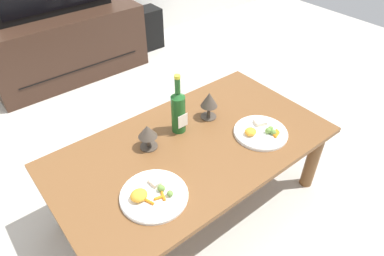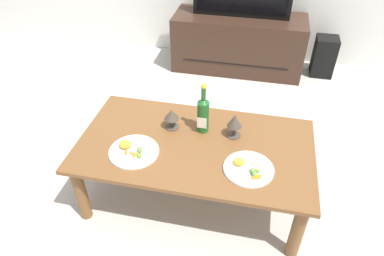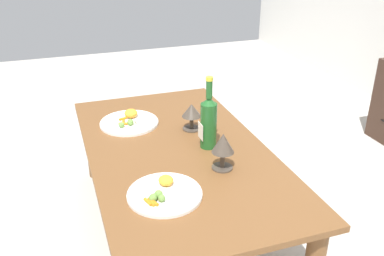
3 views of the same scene
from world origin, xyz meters
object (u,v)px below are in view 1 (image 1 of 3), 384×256
Objects in this scene: dining_table at (192,155)px; goblet_right at (209,101)px; floor_speaker at (149,28)px; dinner_plate_right at (261,132)px; dinner_plate_left at (153,195)px; tv_stand at (67,46)px; goblet_left at (147,133)px; wine_bottle at (178,110)px.

dining_table is 8.89× the size of goblet_right.
floor_speaker is 1.42× the size of dinner_plate_right.
goblet_right reaches higher than dinner_plate_left.
tv_stand is at bearing 94.96° from goblet_right.
tv_stand is 3.27× the size of floor_speaker.
tv_stand is at bearing 87.83° from dining_table.
dinner_plate_left is at bearing -101.57° from tv_stand.
dining_table is at bearing -35.81° from goblet_left.
dinner_plate_right is at bearing -106.46° from floor_speaker.
floor_speaker is 2.31m from dinner_plate_left.
tv_stand is at bearing 88.33° from wine_bottle.
dining_table is 4.79× the size of dinner_plate_left.
goblet_right is 0.56× the size of dinner_plate_right.
wine_bottle is at bearing -117.73° from floor_speaker.
dinner_plate_right is (0.49, -0.27, -0.08)m from goblet_left.
dinner_plate_left is 1.04× the size of dinner_plate_right.
goblet_left is (-0.17, 0.12, 0.15)m from dining_table.
dinner_plate_left is at bearing -122.02° from floor_speaker.
dining_table is at bearing -98.13° from wine_bottle.
wine_bottle is 2.10× the size of goblet_right.
dining_table is 0.36m from dinner_plate_right.
dinner_plate_left is (-0.53, -0.27, -0.09)m from goblet_right.
goblet_left reaches higher than tv_stand.
floor_speaker is at bearing 3.04° from tv_stand.
dinner_plate_left is at bearing -153.42° from goblet_right.
tv_stand is 3.94× the size of wine_bottle.
goblet_right is at bearing -112.28° from floor_speaker.
dinner_plate_right is at bearing -67.32° from goblet_right.
dinner_plate_left reaches higher than dining_table.
tv_stand reaches higher than dinner_plate_right.
dining_table is 0.26m from goblet_left.
wine_bottle is 1.18× the size of dinner_plate_right.
goblet_left is (-0.19, -0.01, -0.04)m from wine_bottle.
tv_stand is at bearing 78.43° from dinner_plate_left.
wine_bottle reaches higher than dinner_plate_right.
goblet_left reaches higher than dinner_plate_right.
dinner_plate_left is 0.64m from dinner_plate_right.
goblet_right is (-0.69, -1.68, 0.34)m from floor_speaker.
wine_bottle is (-0.05, -1.62, 0.29)m from tv_stand.
goblet_left is at bearing 151.33° from dinner_plate_right.
floor_speaker is 2.99× the size of goblet_left.
goblet_right is 0.30m from dinner_plate_right.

